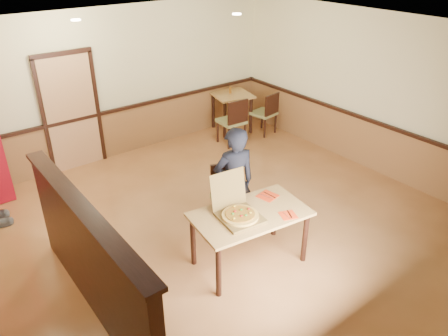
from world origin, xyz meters
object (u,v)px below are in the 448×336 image
at_px(side_chair_left, 233,120).
at_px(condiment, 230,90).
at_px(diner, 234,184).
at_px(pizza_box, 238,212).
at_px(main_table, 250,220).
at_px(diner_chair, 229,196).
at_px(side_table, 232,102).
at_px(side_chair_right, 266,112).

distance_m(side_chair_left, condiment, 0.90).
distance_m(diner, condiment, 3.92).
xyz_separation_m(side_chair_left, diner, (-1.93, -2.43, 0.29)).
height_order(side_chair_left, pizza_box, pizza_box).
xyz_separation_m(main_table, diner_chair, (0.27, 0.77, -0.12)).
bearing_deg(diner_chair, side_chair_left, 72.38).
relative_size(diner_chair, pizza_box, 1.59).
bearing_deg(pizza_box, side_table, 59.23).
xyz_separation_m(pizza_box, condiment, (2.80, 3.70, 0.06)).
height_order(side_chair_right, condiment, condiment).
relative_size(diner_chair, diner, 0.60).
bearing_deg(condiment, side_chair_right, -55.88).
xyz_separation_m(side_chair_left, side_chair_right, (0.92, 0.01, -0.04)).
bearing_deg(pizza_box, diner_chair, 65.46).
relative_size(diner_chair, side_chair_left, 1.01).
xyz_separation_m(main_table, diner, (0.23, 0.62, 0.17)).
relative_size(side_chair_left, side_chair_right, 1.07).
relative_size(diner, condiment, 12.02).
bearing_deg(pizza_box, side_chair_right, 49.62).
relative_size(side_chair_left, condiment, 7.15).
bearing_deg(diner, condiment, -114.50).
bearing_deg(side_chair_right, pizza_box, 33.27).
xyz_separation_m(side_chair_right, pizza_box, (-3.26, -3.02, 0.34)).
bearing_deg(side_chair_left, condiment, -120.40).
bearing_deg(side_chair_right, diner_chair, 29.52).
relative_size(side_chair_right, pizza_box, 1.47).
xyz_separation_m(diner, pizza_box, (-0.41, -0.59, 0.01)).
xyz_separation_m(diner_chair, pizza_box, (-0.45, -0.74, 0.30)).
xyz_separation_m(diner_chair, diner, (-0.04, -0.15, 0.29)).
distance_m(main_table, diner, 0.68).
bearing_deg(main_table, side_chair_left, 62.13).
bearing_deg(side_table, condiment, 87.98).
bearing_deg(side_chair_left, side_chair_right, -176.31).
distance_m(diner, pizza_box, 0.72).
bearing_deg(side_chair_left, diner, 54.74).
xyz_separation_m(side_table, diner, (-2.39, -3.05, 0.18)).
height_order(diner_chair, side_table, diner_chair).
bearing_deg(side_chair_right, side_table, -62.80).
bearing_deg(side_table, diner, -128.07).
bearing_deg(main_table, side_chair_right, 52.27).
height_order(diner_chair, side_chair_right, diner_chair).
bearing_deg(diner_chair, diner, -82.46).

